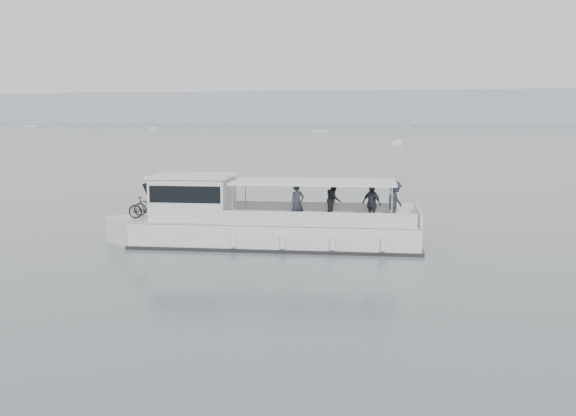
# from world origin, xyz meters

# --- Properties ---
(ground) EXTENTS (1400.00, 1400.00, 0.00)m
(ground) POSITION_xyz_m (0.00, 0.00, 0.00)
(ground) COLOR slate
(ground) RESTS_ON ground
(headland) EXTENTS (1400.00, 90.00, 28.00)m
(headland) POSITION_xyz_m (0.00, 560.00, 14.00)
(headland) COLOR #939EA8
(headland) RESTS_ON ground
(tour_boat) EXTENTS (13.55, 4.38, 5.64)m
(tour_boat) POSITION_xyz_m (-2.57, -0.79, 0.93)
(tour_boat) COLOR silver
(tour_boat) RESTS_ON ground
(moored_fleet) EXTENTS (423.32, 357.24, 11.32)m
(moored_fleet) POSITION_xyz_m (-39.34, 197.21, 0.36)
(moored_fleet) COLOR silver
(moored_fleet) RESTS_ON ground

